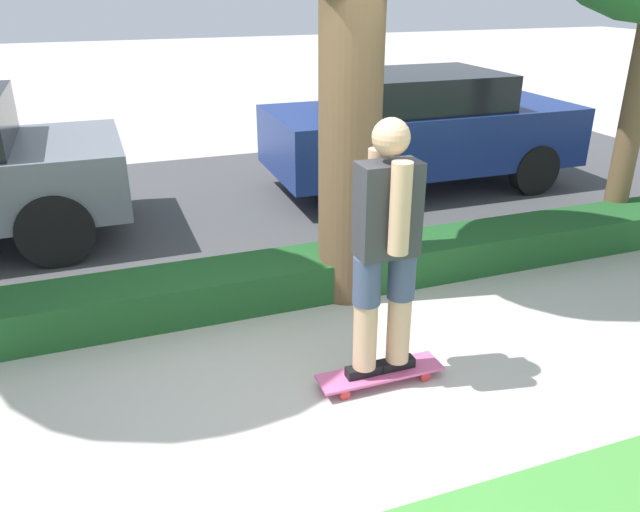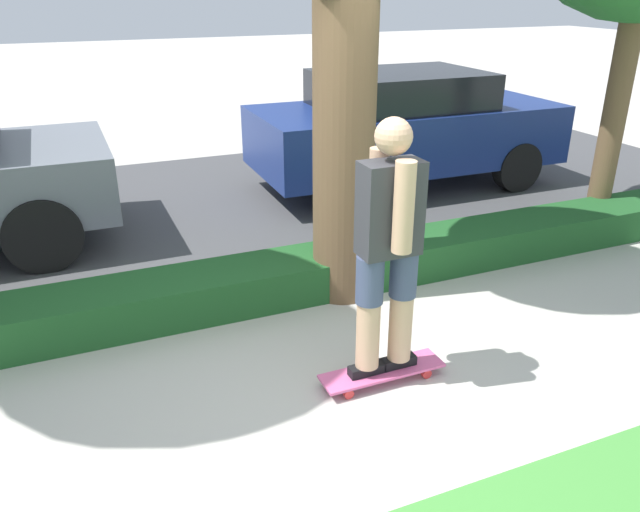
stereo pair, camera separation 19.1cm
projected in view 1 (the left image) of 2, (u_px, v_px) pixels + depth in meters
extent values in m
plane|color=#BCB7AD|center=(326.00, 403.00, 4.23)|extent=(60.00, 60.00, 0.00)
cube|color=#474749|center=(208.00, 208.00, 7.83)|extent=(15.45, 5.00, 0.01)
cube|color=#1E5123|center=(262.00, 282.00, 5.53)|extent=(15.45, 0.60, 0.36)
cube|color=#DB5B93|center=(380.00, 372.00, 4.42)|extent=(0.91, 0.24, 0.02)
cylinder|color=red|center=(425.00, 376.00, 4.45)|extent=(0.07, 0.04, 0.07)
cylinder|color=red|center=(413.00, 363.00, 4.61)|extent=(0.07, 0.04, 0.07)
cylinder|color=red|center=(344.00, 394.00, 4.26)|extent=(0.07, 0.04, 0.07)
cylinder|color=red|center=(335.00, 380.00, 4.41)|extent=(0.07, 0.04, 0.07)
cube|color=black|center=(364.00, 371.00, 4.36)|extent=(0.26, 0.09, 0.07)
cylinder|color=tan|center=(366.00, 314.00, 4.17)|extent=(0.16, 0.16, 0.83)
cylinder|color=#3D4766|center=(367.00, 281.00, 4.07)|extent=(0.19, 0.19, 0.33)
cube|color=black|center=(397.00, 364.00, 4.44)|extent=(0.26, 0.09, 0.07)
cylinder|color=tan|center=(400.00, 308.00, 4.25)|extent=(0.16, 0.16, 0.83)
cylinder|color=#3D4766|center=(402.00, 275.00, 4.15)|extent=(0.19, 0.19, 0.33)
cube|color=#333338|center=(388.00, 210.00, 3.92)|extent=(0.40, 0.22, 0.62)
cylinder|color=tan|center=(400.00, 209.00, 3.75)|extent=(0.13, 0.13, 0.58)
cylinder|color=tan|center=(377.00, 193.00, 4.04)|extent=(0.13, 0.13, 0.58)
sphere|color=tan|center=(391.00, 137.00, 3.74)|extent=(0.24, 0.24, 0.24)
cylinder|color=brown|center=(350.00, 108.00, 5.05)|extent=(0.52, 0.52, 3.35)
cylinder|color=brown|center=(635.00, 105.00, 6.62)|extent=(0.26, 0.26, 2.84)
cylinder|color=black|center=(56.00, 229.00, 6.16)|extent=(0.75, 0.23, 0.75)
cylinder|color=black|center=(59.00, 180.00, 7.68)|extent=(0.75, 0.23, 0.75)
cube|color=navy|center=(421.00, 135.00, 8.41)|extent=(4.13, 1.82, 0.76)
cube|color=black|center=(416.00, 90.00, 8.13)|extent=(2.16, 1.58, 0.45)
cylinder|color=black|center=(534.00, 169.00, 8.27)|extent=(0.67, 0.21, 0.67)
cylinder|color=black|center=(467.00, 142.00, 9.66)|extent=(0.67, 0.21, 0.67)
cylinder|color=black|center=(358.00, 189.00, 7.47)|extent=(0.67, 0.21, 0.67)
cylinder|color=black|center=(312.00, 157.00, 8.86)|extent=(0.67, 0.21, 0.67)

